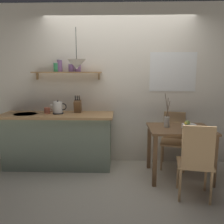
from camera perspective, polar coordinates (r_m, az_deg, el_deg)
ground_plane at (r=3.75m, az=1.46°, el=-15.15°), size 14.00×14.00×0.00m
back_wall at (r=4.06m, az=4.49°, el=6.52°), size 6.80×0.11×2.70m
kitchen_counter at (r=4.01m, az=-13.03°, el=-6.70°), size 1.83×0.63×0.91m
wall_shelf at (r=3.99m, az=-10.92°, el=10.27°), size 1.16×0.20×0.33m
dining_table at (r=3.61m, az=16.25°, el=-5.76°), size 0.91×0.73×0.77m
dining_chair_near at (r=3.06m, az=19.89°, el=-10.87°), size 0.48×0.47×0.97m
dining_chair_far at (r=4.08m, az=14.89°, el=-5.96°), size 0.50×0.52×0.91m
fruit_bowl at (r=3.55m, az=18.28°, el=-3.16°), size 0.21×0.21×0.13m
twig_vase at (r=3.56m, az=13.30°, el=-2.20°), size 0.09×0.08×0.51m
electric_kettle at (r=3.88m, az=-13.09°, el=1.00°), size 0.26×0.17×0.22m
knife_block at (r=3.92m, az=-8.42°, el=1.46°), size 0.11×0.16×0.29m
coffee_mug_by_sink at (r=3.98m, az=-15.59°, el=0.38°), size 0.13×0.09×0.10m
pendant_lamp at (r=3.69m, az=-8.68°, el=11.55°), size 0.29×0.29×0.62m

